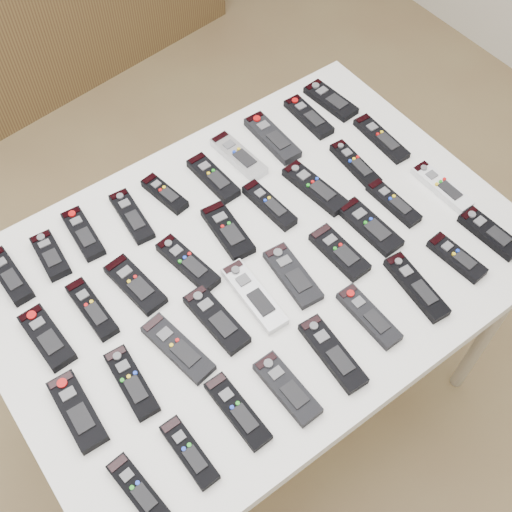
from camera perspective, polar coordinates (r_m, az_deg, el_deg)
ground at (r=2.23m, az=-1.98°, el=-10.76°), size 4.00×4.00×0.00m
table at (r=1.57m, az=0.00°, el=-1.60°), size 1.25×0.88×0.78m
remote_0 at (r=1.59m, az=-21.08°, el=-1.67°), size 0.05×0.16×0.02m
remote_1 at (r=1.59m, az=-17.80°, el=0.04°), size 0.06×0.14×0.02m
remote_2 at (r=1.61m, az=-15.12°, el=1.93°), size 0.06×0.16×0.02m
remote_3 at (r=1.61m, az=-10.99°, el=3.49°), size 0.06×0.17×0.02m
remote_4 at (r=1.64m, az=-8.12°, el=5.49°), size 0.06×0.14×0.02m
remote_5 at (r=1.66m, az=-3.82°, el=6.95°), size 0.06×0.17×0.02m
remote_6 at (r=1.71m, az=-1.55°, el=8.85°), size 0.07×0.18×0.02m
remote_7 at (r=1.76m, az=1.46°, el=10.46°), size 0.06×0.19×0.02m
remote_8 at (r=1.82m, az=4.70°, el=12.22°), size 0.05×0.17×0.02m
remote_9 at (r=1.88m, az=6.65°, el=13.58°), size 0.07×0.17×0.02m
remote_10 at (r=1.47m, az=-18.09°, el=-6.90°), size 0.07×0.16×0.02m
remote_11 at (r=1.48m, az=-14.38°, el=-4.58°), size 0.05×0.17×0.02m
remote_12 at (r=1.50m, az=-10.68°, el=-2.51°), size 0.08×0.17×0.02m
remote_13 at (r=1.51m, az=-6.08°, el=-0.66°), size 0.07×0.18×0.02m
remote_14 at (r=1.56m, az=-2.54°, el=2.25°), size 0.08×0.17×0.02m
remote_15 at (r=1.60m, az=1.19°, el=4.55°), size 0.05×0.17×0.02m
remote_16 at (r=1.65m, az=5.25°, el=6.05°), size 0.07×0.19×0.02m
remote_17 at (r=1.71m, az=8.81°, el=8.04°), size 0.05×0.17×0.02m
remote_18 at (r=1.79m, az=11.07°, el=10.21°), size 0.05×0.18×0.02m
remote_19 at (r=1.38m, az=-15.59°, el=-13.14°), size 0.07×0.17×0.02m
remote_20 at (r=1.38m, az=-11.00°, el=-10.97°), size 0.06×0.17×0.02m
remote_21 at (r=1.40m, az=-6.96°, el=-8.13°), size 0.08×0.19×0.02m
remote_22 at (r=1.43m, az=-3.54°, el=-5.65°), size 0.07×0.18×0.02m
remote_23 at (r=1.45m, az=-0.19°, el=-3.56°), size 0.06×0.20×0.02m
remote_24 at (r=1.49m, az=3.28°, el=-1.72°), size 0.08×0.18×0.02m
remote_25 at (r=1.53m, az=7.42°, el=0.33°), size 0.06×0.16×0.02m
remote_26 at (r=1.59m, az=10.09°, el=2.61°), size 0.07×0.18×0.02m
remote_27 at (r=1.65m, az=12.12°, el=4.65°), size 0.05×0.16×0.02m
remote_28 at (r=1.71m, az=16.19°, el=5.90°), size 0.05×0.18×0.02m
remote_29 at (r=1.31m, az=-10.42°, el=-19.79°), size 0.06×0.15×0.02m
remote_30 at (r=1.31m, az=-5.95°, el=-16.96°), size 0.05×0.15×0.02m
remote_31 at (r=1.34m, az=-1.65°, el=-13.61°), size 0.05×0.17×0.02m
remote_32 at (r=1.35m, az=2.79°, el=-11.67°), size 0.06×0.17×0.02m
remote_33 at (r=1.39m, az=6.82°, el=-8.60°), size 0.06×0.19×0.02m
remote_34 at (r=1.45m, az=10.00°, el=-5.29°), size 0.05×0.17×0.02m
remote_35 at (r=1.51m, az=14.06°, el=-2.68°), size 0.07×0.19×0.02m
remote_36 at (r=1.58m, az=17.41°, el=-0.13°), size 0.06×0.15×0.02m
remote_37 at (r=1.65m, az=20.09°, el=1.91°), size 0.06×0.16×0.02m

